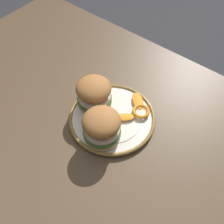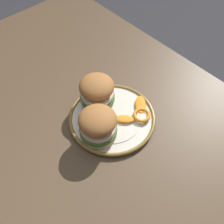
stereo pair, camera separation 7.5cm
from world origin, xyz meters
TOP-DOWN VIEW (x-y plane):
  - ground_plane at (0.00, 0.00)m, footprint 8.00×8.00m
  - dining_table at (0.00, 0.00)m, footprint 1.45×0.91m
  - dinner_plate at (-0.02, -0.04)m, footprint 0.28×0.28m
  - sandwich_half_left at (-0.04, 0.03)m, footprint 0.16×0.16m
  - sandwich_half_right at (0.06, -0.05)m, footprint 0.15×0.15m
  - orange_peel_curled at (-0.09, -0.11)m, footprint 0.06×0.06m
  - orange_peel_strip_long at (-0.06, -0.06)m, footprint 0.06×0.06m
  - orange_peel_strip_short at (-0.05, -0.14)m, footprint 0.08×0.08m

SIDE VIEW (x-z plane):
  - ground_plane at x=0.00m, z-range 0.00..0.00m
  - dining_table at x=0.00m, z-range 0.28..1.01m
  - dinner_plate at x=-0.02m, z-range 0.73..0.75m
  - orange_peel_strip_long at x=-0.06m, z-range 0.75..0.76m
  - orange_peel_strip_short at x=-0.05m, z-range 0.75..0.76m
  - orange_peel_curled at x=-0.09m, z-range 0.75..0.76m
  - sandwich_half_left at x=-0.04m, z-range 0.75..0.85m
  - sandwich_half_right at x=0.06m, z-range 0.75..0.85m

